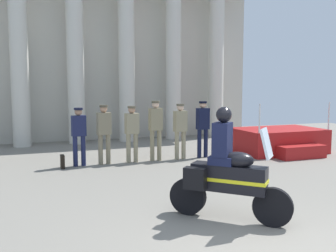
# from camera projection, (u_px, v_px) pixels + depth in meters

# --- Properties ---
(colonnade_backdrop) EXTENTS (13.54, 1.49, 7.10)m
(colonnade_backdrop) POSITION_uv_depth(u_px,v_px,m) (99.00, 47.00, 15.24)
(colonnade_backdrop) COLOR beige
(colonnade_backdrop) RESTS_ON ground_plane
(reviewing_stand) EXTENTS (2.80, 2.35, 1.70)m
(reviewing_stand) POSITION_uv_depth(u_px,v_px,m) (280.00, 141.00, 12.78)
(reviewing_stand) COLOR #A51919
(reviewing_stand) RESTS_ON ground_plane
(officer_in_row_0) EXTENTS (0.40, 0.26, 1.63)m
(officer_in_row_0) POSITION_uv_depth(u_px,v_px,m) (79.00, 132.00, 10.58)
(officer_in_row_0) COLOR #191E42
(officer_in_row_0) RESTS_ON ground_plane
(officer_in_row_1) EXTENTS (0.40, 0.26, 1.70)m
(officer_in_row_1) POSITION_uv_depth(u_px,v_px,m) (104.00, 130.00, 10.80)
(officer_in_row_1) COLOR #7A7056
(officer_in_row_1) RESTS_ON ground_plane
(officer_in_row_2) EXTENTS (0.40, 0.26, 1.65)m
(officer_in_row_2) POSITION_uv_depth(u_px,v_px,m) (132.00, 129.00, 11.09)
(officer_in_row_2) COLOR gray
(officer_in_row_2) RESTS_ON ground_plane
(officer_in_row_3) EXTENTS (0.40, 0.26, 1.79)m
(officer_in_row_3) POSITION_uv_depth(u_px,v_px,m) (156.00, 126.00, 11.31)
(officer_in_row_3) COLOR #847A5B
(officer_in_row_3) RESTS_ON ground_plane
(officer_in_row_4) EXTENTS (0.40, 0.26, 1.69)m
(officer_in_row_4) POSITION_uv_depth(u_px,v_px,m) (180.00, 127.00, 11.56)
(officer_in_row_4) COLOR gray
(officer_in_row_4) RESTS_ON ground_plane
(officer_in_row_5) EXTENTS (0.40, 0.26, 1.76)m
(officer_in_row_5) POSITION_uv_depth(u_px,v_px,m) (203.00, 124.00, 11.84)
(officer_in_row_5) COLOR black
(officer_in_row_5) RESTS_ON ground_plane
(motorcycle_with_rider) EXTENTS (1.57, 1.56, 1.90)m
(motorcycle_with_rider) POSITION_uv_depth(u_px,v_px,m) (225.00, 173.00, 6.34)
(motorcycle_with_rider) COLOR black
(motorcycle_with_rider) RESTS_ON ground_plane
(briefcase_on_ground) EXTENTS (0.10, 0.32, 0.36)m
(briefcase_on_ground) POSITION_uv_depth(u_px,v_px,m) (62.00, 162.00, 10.37)
(briefcase_on_ground) COLOR black
(briefcase_on_ground) RESTS_ON ground_plane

